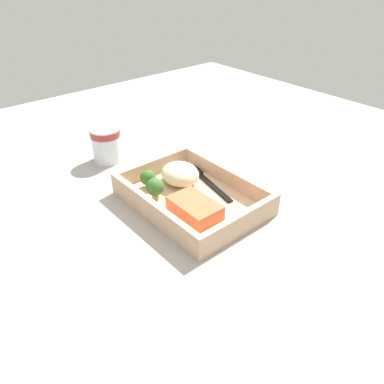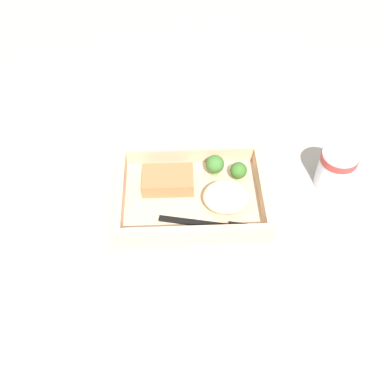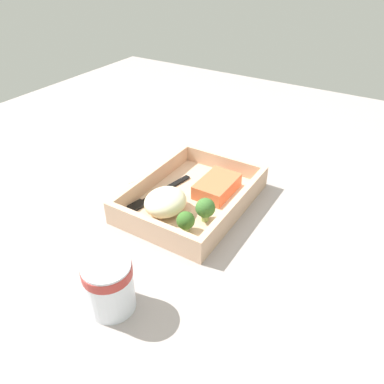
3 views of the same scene
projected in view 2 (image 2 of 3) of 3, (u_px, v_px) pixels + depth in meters
ground_plane at (192, 204)px, 85.11cm from camera, size 160.00×160.00×2.00cm
takeout_tray at (192, 199)px, 83.87cm from camera, size 27.21×20.11×1.20cm
tray_rim at (192, 191)px, 82.09cm from camera, size 27.21×20.11×3.42cm
salmon_fillet at (168, 180)px, 84.17cm from camera, size 9.65×6.32×2.86cm
mashed_potatoes at (226, 197)px, 80.63cm from camera, size 8.50×7.48×4.37cm
broccoli_floret_1 at (215, 165)px, 85.03cm from camera, size 3.57×3.57×4.57cm
broccoli_floret_2 at (239, 171)px, 84.59cm from camera, size 3.21×3.21×3.96cm
fork at (209, 224)px, 79.19cm from camera, size 15.82×4.68×0.44cm
paper_cup at (336, 167)px, 83.68cm from camera, size 6.83×6.83×8.17cm
receipt_slip at (172, 305)px, 70.87cm from camera, size 10.63×14.68×0.24cm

